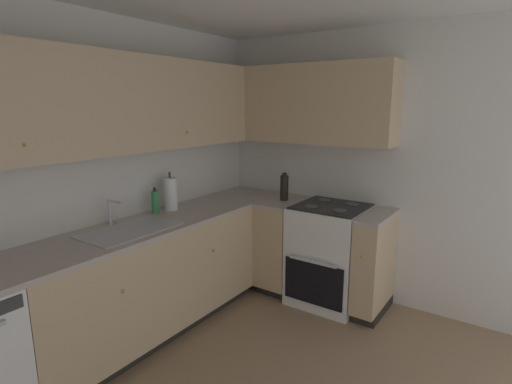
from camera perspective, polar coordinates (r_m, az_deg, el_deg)
The scene contains 14 objects.
wall_back at distance 3.10m, azimuth -26.16°, elevation 0.53°, with size 4.18×0.05×2.45m, color silver.
wall_right at distance 3.73m, azimuth 17.63°, elevation 3.01°, with size 0.05×3.27×2.45m, color silver.
lower_cabinets_back at distance 3.31m, azimuth -15.35°, elevation -12.26°, with size 2.02×0.62×0.87m.
countertop_back at distance 3.15m, azimuth -15.81°, elevation -4.87°, with size 3.22×0.60×0.04m, color #B7A89E.
lower_cabinets_right at distance 3.81m, azimuth 8.50°, elevation -8.64°, with size 0.62×1.17×0.87m.
countertop_right at distance 3.67m, azimuth 8.70°, elevation -2.12°, with size 0.60×1.17×0.03m.
oven_range at distance 3.76m, azimuth 10.49°, elevation -8.63°, with size 0.68×0.62×1.05m.
upper_cabinets_back at distance 3.04m, azimuth -20.93°, elevation 11.66°, with size 2.90×0.34×0.70m.
upper_cabinets_right at distance 3.80m, azimuth 6.63°, elevation 12.34°, with size 0.32×1.72×0.70m.
sink at distance 3.06m, azimuth -17.44°, elevation -5.97°, with size 0.69×0.40×0.10m.
faucet at distance 3.17m, azimuth -19.87°, elevation -2.40°, with size 0.07×0.16×0.20m.
soap_bottle at distance 3.43m, azimuth -14.20°, elevation -1.37°, with size 0.06×0.06×0.22m.
paper_towel_roll at distance 3.51m, azimuth -12.11°, elevation -0.26°, with size 0.11×0.11×0.34m.
oil_bottle at distance 3.80m, azimuth 4.06°, elevation 0.66°, with size 0.08×0.08×0.26m.
Camera 1 is at (-1.47, -1.07, 1.79)m, focal length 28.02 mm.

